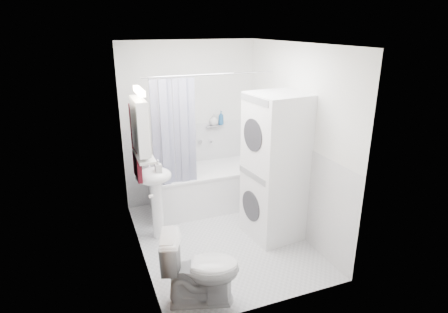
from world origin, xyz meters
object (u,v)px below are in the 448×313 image
object	(u,v)px
sink	(155,187)
washer_dryer	(276,167)
bathtub	(205,186)
toilet	(201,269)

from	to	relation	value
sink	washer_dryer	xyz separation A→B (m)	(1.43, -0.45, 0.22)
bathtub	toilet	world-z (taller)	toilet
toilet	washer_dryer	bearing A→B (deg)	-38.24
washer_dryer	sink	bearing A→B (deg)	156.17
sink	toilet	distance (m)	1.38
bathtub	sink	world-z (taller)	sink
bathtub	sink	size ratio (longest dim) A/B	1.51
washer_dryer	toilet	size ratio (longest dim) A/B	2.44
washer_dryer	toilet	xyz separation A→B (m)	(-1.27, -0.88, -0.55)
bathtub	sink	distance (m)	1.09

